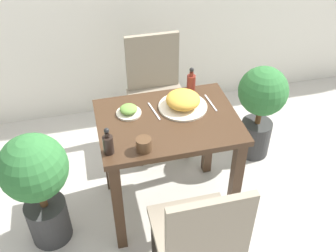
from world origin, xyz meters
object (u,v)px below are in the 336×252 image
object	(u,v)px
chair_near	(200,236)
potted_plant_right	(261,104)
chair_far	(156,89)
drink_cup	(144,145)
food_plate	(183,101)
side_plate	(129,110)
condiment_bottle	(108,144)
potted_plant_left	(37,182)
sauce_bottle	(191,82)

from	to	relation	value
chair_near	potted_plant_right	world-z (taller)	chair_near
chair_far	drink_cup	bearing A→B (deg)	-106.16
chair_far	food_plate	bearing A→B (deg)	-86.24
side_plate	potted_plant_right	xyz separation A→B (m)	(0.99, 0.25, -0.29)
chair_near	condiment_bottle	size ratio (longest dim) A/B	5.50
condiment_bottle	chair_far	bearing A→B (deg)	63.31
potted_plant_right	food_plate	bearing A→B (deg)	-158.83
potted_plant_left	chair_far	bearing A→B (deg)	41.31
chair_near	potted_plant_right	bearing A→B (deg)	-127.93
side_plate	drink_cup	xyz separation A→B (m)	(0.03, -0.33, 0.01)
potted_plant_left	potted_plant_right	xyz separation A→B (m)	(1.56, 0.43, -0.03)
chair_far	potted_plant_left	world-z (taller)	chair_far
potted_plant_left	drink_cup	bearing A→B (deg)	-14.16
chair_far	side_plate	world-z (taller)	chair_far
side_plate	condiment_bottle	xyz separation A→B (m)	(-0.15, -0.31, 0.04)
side_plate	sauce_bottle	distance (m)	0.45
food_plate	condiment_bottle	xyz separation A→B (m)	(-0.48, -0.29, 0.02)
drink_cup	side_plate	bearing A→B (deg)	94.45
condiment_bottle	sauce_bottle	bearing A→B (deg)	38.52
food_plate	side_plate	size ratio (longest dim) A/B	1.99
food_plate	drink_cup	bearing A→B (deg)	-133.38
chair_far	potted_plant_left	distance (m)	1.14
side_plate	chair_far	bearing A→B (deg)	63.33
chair_near	side_plate	xyz separation A→B (m)	(-0.21, 0.76, 0.26)
chair_near	potted_plant_left	size ratio (longest dim) A/B	1.12
chair_near	potted_plant_right	distance (m)	1.27
potted_plant_left	potted_plant_right	bearing A→B (deg)	15.25
food_plate	sauce_bottle	bearing A→B (deg)	59.27
drink_cup	condiment_bottle	distance (m)	0.18
food_plate	condiment_bottle	size ratio (longest dim) A/B	1.81
chair_far	potted_plant_left	xyz separation A→B (m)	(-0.86, -0.75, -0.01)
chair_far	potted_plant_right	world-z (taller)	chair_far
food_plate	condiment_bottle	bearing A→B (deg)	-148.57
chair_far	sauce_bottle	xyz separation A→B (m)	(0.14, -0.42, 0.30)
food_plate	side_plate	distance (m)	0.33
chair_far	potted_plant_right	xyz separation A→B (m)	(0.71, -0.33, -0.04)
food_plate	sauce_bottle	world-z (taller)	sauce_bottle
side_plate	sauce_bottle	bearing A→B (deg)	20.02
food_plate	condiment_bottle	world-z (taller)	condiment_bottle
chair_far	condiment_bottle	xyz separation A→B (m)	(-0.44, -0.88, 0.30)
chair_near	chair_far	size ratio (longest dim) A/B	1.00
sauce_bottle	potted_plant_right	bearing A→B (deg)	9.02
chair_near	drink_cup	bearing A→B (deg)	-66.54
side_plate	potted_plant_left	size ratio (longest dim) A/B	0.19
food_plate	chair_near	bearing A→B (deg)	-98.75
potted_plant_left	chair_near	bearing A→B (deg)	-36.50
food_plate	drink_cup	world-z (taller)	food_plate
chair_near	drink_cup	world-z (taller)	chair_near
chair_far	condiment_bottle	bearing A→B (deg)	-116.69
side_plate	condiment_bottle	world-z (taller)	condiment_bottle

